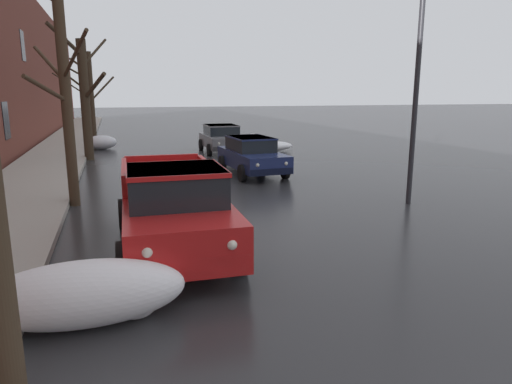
{
  "coord_description": "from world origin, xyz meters",
  "views": [
    {
      "loc": [
        -3.14,
        -0.77,
        3.07
      ],
      "look_at": [
        -0.28,
        8.46,
        0.96
      ],
      "focal_mm": 32.11,
      "sensor_mm": 36.0,
      "label": 1
    }
  ],
  "objects_px": {
    "pickup_truck_red_approaching_near_lane": "(173,207)",
    "sedan_grey_parked_kerbside_mid": "(222,138)",
    "bare_tree_second_along_sidewalk": "(64,91)",
    "sedan_darkblue_parked_kerbside_close": "(252,155)",
    "bare_tree_mid_block": "(85,96)",
    "bare_tree_far_down_block": "(90,95)",
    "street_lamp_post": "(417,81)"
  },
  "relations": [
    {
      "from": "bare_tree_second_along_sidewalk",
      "to": "sedan_darkblue_parked_kerbside_close",
      "type": "distance_m",
      "value": 7.38
    },
    {
      "from": "bare_tree_second_along_sidewalk",
      "to": "sedan_darkblue_parked_kerbside_close",
      "type": "bearing_deg",
      "value": 28.46
    },
    {
      "from": "bare_tree_second_along_sidewalk",
      "to": "bare_tree_mid_block",
      "type": "distance_m",
      "value": 9.14
    },
    {
      "from": "sedan_darkblue_parked_kerbside_close",
      "to": "sedan_grey_parked_kerbside_mid",
      "type": "bearing_deg",
      "value": 86.62
    },
    {
      "from": "bare_tree_far_down_block",
      "to": "street_lamp_post",
      "type": "distance_m",
      "value": 20.96
    },
    {
      "from": "sedan_darkblue_parked_kerbside_close",
      "to": "bare_tree_second_along_sidewalk",
      "type": "bearing_deg",
      "value": -151.54
    },
    {
      "from": "bare_tree_mid_block",
      "to": "sedan_grey_parked_kerbside_mid",
      "type": "height_order",
      "value": "bare_tree_mid_block"
    },
    {
      "from": "sedan_darkblue_parked_kerbside_close",
      "to": "bare_tree_mid_block",
      "type": "bearing_deg",
      "value": 136.42
    },
    {
      "from": "bare_tree_far_down_block",
      "to": "pickup_truck_red_approaching_near_lane",
      "type": "bearing_deg",
      "value": -83.88
    },
    {
      "from": "bare_tree_second_along_sidewalk",
      "to": "street_lamp_post",
      "type": "relative_size",
      "value": 1.03
    },
    {
      "from": "bare_tree_mid_block",
      "to": "bare_tree_far_down_block",
      "type": "xyz_separation_m",
      "value": [
        -0.07,
        7.25,
        0.02
      ]
    },
    {
      "from": "bare_tree_second_along_sidewalk",
      "to": "sedan_grey_parked_kerbside_mid",
      "type": "distance_m",
      "value": 12.25
    },
    {
      "from": "bare_tree_mid_block",
      "to": "sedan_darkblue_parked_kerbside_close",
      "type": "bearing_deg",
      "value": -43.58
    },
    {
      "from": "sedan_darkblue_parked_kerbside_close",
      "to": "street_lamp_post",
      "type": "distance_m",
      "value": 7.01
    },
    {
      "from": "bare_tree_mid_block",
      "to": "pickup_truck_red_approaching_near_lane",
      "type": "distance_m",
      "value": 13.96
    },
    {
      "from": "pickup_truck_red_approaching_near_lane",
      "to": "sedan_darkblue_parked_kerbside_close",
      "type": "bearing_deg",
      "value": 63.3
    },
    {
      "from": "bare_tree_second_along_sidewalk",
      "to": "pickup_truck_red_approaching_near_lane",
      "type": "xyz_separation_m",
      "value": [
        2.21,
        -4.5,
        -2.23
      ]
    },
    {
      "from": "pickup_truck_red_approaching_near_lane",
      "to": "sedan_grey_parked_kerbside_mid",
      "type": "relative_size",
      "value": 1.33
    },
    {
      "from": "bare_tree_mid_block",
      "to": "street_lamp_post",
      "type": "xyz_separation_m",
      "value": [
        8.98,
        -11.65,
        0.44
      ]
    },
    {
      "from": "bare_tree_mid_block",
      "to": "bare_tree_far_down_block",
      "type": "bearing_deg",
      "value": 90.56
    },
    {
      "from": "pickup_truck_red_approaching_near_lane",
      "to": "sedan_grey_parked_kerbside_mid",
      "type": "height_order",
      "value": "pickup_truck_red_approaching_near_lane"
    },
    {
      "from": "bare_tree_mid_block",
      "to": "bare_tree_far_down_block",
      "type": "height_order",
      "value": "bare_tree_mid_block"
    },
    {
      "from": "pickup_truck_red_approaching_near_lane",
      "to": "sedan_grey_parked_kerbside_mid",
      "type": "xyz_separation_m",
      "value": [
        4.34,
        14.59,
        -0.13
      ]
    },
    {
      "from": "bare_tree_second_along_sidewalk",
      "to": "bare_tree_mid_block",
      "type": "relative_size",
      "value": 1.05
    },
    {
      "from": "bare_tree_far_down_block",
      "to": "street_lamp_post",
      "type": "relative_size",
      "value": 0.9
    },
    {
      "from": "pickup_truck_red_approaching_near_lane",
      "to": "bare_tree_far_down_block",
      "type": "bearing_deg",
      "value": 96.12
    },
    {
      "from": "bare_tree_second_along_sidewalk",
      "to": "bare_tree_mid_block",
      "type": "xyz_separation_m",
      "value": [
        0.04,
        9.14,
        -0.19
      ]
    },
    {
      "from": "bare_tree_second_along_sidewalk",
      "to": "bare_tree_far_down_block",
      "type": "xyz_separation_m",
      "value": [
        -0.03,
        16.4,
        -0.18
      ]
    },
    {
      "from": "bare_tree_second_along_sidewalk",
      "to": "pickup_truck_red_approaching_near_lane",
      "type": "relative_size",
      "value": 1.17
    },
    {
      "from": "sedan_darkblue_parked_kerbside_close",
      "to": "street_lamp_post",
      "type": "bearing_deg",
      "value": -63.81
    },
    {
      "from": "sedan_grey_parked_kerbside_mid",
      "to": "street_lamp_post",
      "type": "height_order",
      "value": "street_lamp_post"
    },
    {
      "from": "street_lamp_post",
      "to": "pickup_truck_red_approaching_near_lane",
      "type": "bearing_deg",
      "value": -163.7
    }
  ]
}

